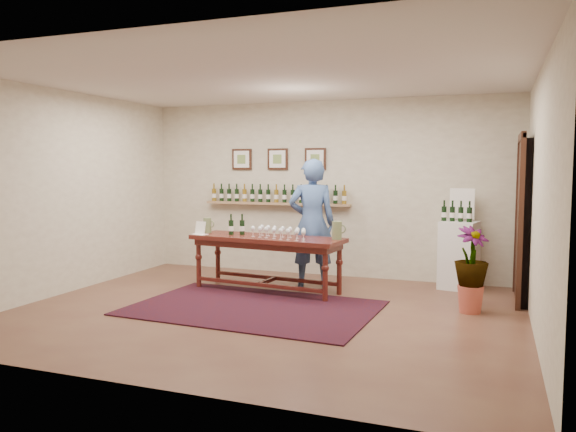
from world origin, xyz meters
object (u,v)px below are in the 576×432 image
(display_pedestal, at_px, (459,255))
(person, at_px, (312,223))
(potted_plant, at_px, (471,270))
(tasting_table, at_px, (267,245))

(display_pedestal, relative_size, person, 0.52)
(display_pedestal, distance_m, person, 2.17)
(potted_plant, bearing_deg, display_pedestal, 99.15)
(display_pedestal, xyz_separation_m, potted_plant, (0.22, -1.36, 0.04))
(display_pedestal, bearing_deg, tasting_table, -156.35)
(person, bearing_deg, display_pedestal, 176.85)
(tasting_table, xyz_separation_m, person, (0.49, 0.54, 0.28))
(person, bearing_deg, tasting_table, 28.91)
(tasting_table, distance_m, display_pedestal, 2.77)
(display_pedestal, distance_m, potted_plant, 1.37)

